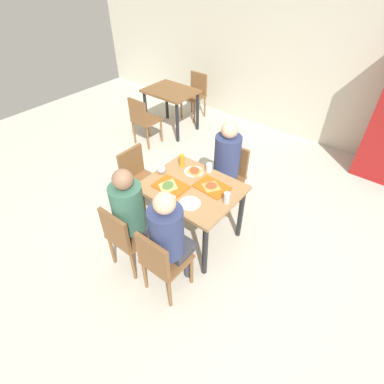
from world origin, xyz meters
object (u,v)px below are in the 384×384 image
at_px(background_chair_far, 196,92).
at_px(pizza_slice_b, 211,186).
at_px(chair_near_right, 161,260).
at_px(person_far_side, 225,162).
at_px(foil_bundle, 161,169).
at_px(pizza_slice_a, 168,186).
at_px(tray_red_far, 212,187).
at_px(soda_can, 227,198).
at_px(person_in_brown_jacket, 170,234).
at_px(plastic_cup_a, 209,167).
at_px(chair_far_side, 230,172).
at_px(person_in_red, 132,211).
at_px(chair_near_left, 125,235).
at_px(background_chair_near, 143,118).
at_px(plastic_cup_b, 172,201).
at_px(condiment_bottle, 182,161).
at_px(tray_red_near, 171,186).
at_px(paper_plate_center, 194,171).
at_px(paper_plate_near_edge, 190,203).
at_px(chair_left_end, 138,175).
at_px(pizza_slice_c, 195,171).
at_px(background_table, 171,97).
at_px(main_table, 192,194).

bearing_deg(background_chair_far, pizza_slice_b, -49.21).
bearing_deg(chair_near_right, pizza_slice_b, 95.11).
distance_m(person_far_side, foil_bundle, 0.81).
bearing_deg(pizza_slice_a, tray_red_far, 38.34).
bearing_deg(pizza_slice_b, soda_can, -20.02).
bearing_deg(person_in_brown_jacket, plastic_cup_a, 105.63).
bearing_deg(chair_far_side, person_in_red, -100.00).
bearing_deg(chair_near_left, background_chair_near, 131.59).
bearing_deg(plastic_cup_b, condiment_bottle, 121.83).
relative_size(tray_red_near, paper_plate_center, 1.64).
height_order(chair_far_side, pizza_slice_b, chair_far_side).
height_order(person_in_brown_jacket, background_chair_near, person_in_brown_jacket).
bearing_deg(paper_plate_center, person_in_brown_jacket, -65.11).
distance_m(person_far_side, paper_plate_center, 0.46).
bearing_deg(condiment_bottle, background_chair_far, 124.70).
bearing_deg(person_in_brown_jacket, tray_red_near, 130.39).
xyz_separation_m(paper_plate_near_edge, condiment_bottle, (-0.49, 0.45, 0.08)).
relative_size(chair_left_end, paper_plate_near_edge, 3.88).
relative_size(pizza_slice_b, pizza_slice_c, 0.82).
distance_m(chair_left_end, plastic_cup_b, 1.04).
relative_size(chair_near_left, background_chair_near, 1.00).
distance_m(plastic_cup_b, background_table, 3.04).
xyz_separation_m(tray_red_far, condiment_bottle, (-0.51, 0.10, 0.07)).
distance_m(tray_red_far, paper_plate_center, 0.35).
relative_size(plastic_cup_a, plastic_cup_b, 1.00).
distance_m(person_in_brown_jacket, pizza_slice_c, 0.97).
bearing_deg(person_far_side, tray_red_far, -71.39).
bearing_deg(plastic_cup_a, foil_bundle, -137.82).
height_order(chair_left_end, background_chair_far, same).
bearing_deg(soda_can, plastic_cup_a, 144.40).
bearing_deg(paper_plate_near_edge, paper_plate_center, 124.11).
bearing_deg(chair_near_left, person_far_side, 80.00).
bearing_deg(person_far_side, person_in_brown_jacket, -78.96).
height_order(plastic_cup_b, soda_can, soda_can).
distance_m(paper_plate_center, pizza_slice_c, 0.02).
height_order(chair_near_left, soda_can, soda_can).
height_order(chair_far_side, pizza_slice_a, chair_far_side).
relative_size(chair_near_right, person_in_brown_jacket, 0.68).
bearing_deg(chair_left_end, condiment_bottle, 21.95).
xyz_separation_m(tray_red_near, plastic_cup_a, (0.15, 0.49, 0.04)).
relative_size(person_far_side, background_table, 1.40).
bearing_deg(tray_red_far, background_chair_far, 130.94).
height_order(main_table, pizza_slice_a, pizza_slice_a).
bearing_deg(background_table, person_in_brown_jacket, -48.59).
relative_size(plastic_cup_a, background_chair_near, 0.12).
relative_size(main_table, chair_far_side, 1.20).
distance_m(pizza_slice_a, pizza_slice_c, 0.41).
height_order(chair_far_side, plastic_cup_b, plastic_cup_b).
relative_size(chair_near_right, plastic_cup_a, 8.54).
distance_m(condiment_bottle, background_chair_near, 1.95).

